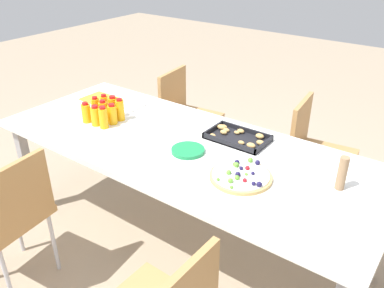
# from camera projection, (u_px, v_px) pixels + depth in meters

# --- Properties ---
(ground_plane) EXTENTS (12.00, 12.00, 0.00)m
(ground_plane) POSITION_uv_depth(u_px,v_px,m) (184.00, 239.00, 2.65)
(ground_plane) COLOR tan
(party_table) EXTENTS (2.33, 0.93, 0.73)m
(party_table) POSITION_uv_depth(u_px,v_px,m) (183.00, 152.00, 2.34)
(party_table) COLOR white
(party_table) RESTS_ON ground_plane
(chair_far_left) EXTENTS (0.44, 0.44, 0.83)m
(chair_far_left) POSITION_uv_depth(u_px,v_px,m) (185.00, 112.00, 3.28)
(chair_far_left) COLOR #B7844C
(chair_far_left) RESTS_ON ground_plane
(chair_near_left) EXTENTS (0.44, 0.44, 0.83)m
(chair_near_left) POSITION_uv_depth(u_px,v_px,m) (9.00, 212.00, 2.11)
(chair_near_left) COLOR #B7844C
(chair_near_left) RESTS_ON ground_plane
(chair_far_right) EXTENTS (0.44, 0.44, 0.83)m
(chair_far_right) POSITION_uv_depth(u_px,v_px,m) (315.00, 148.00, 2.73)
(chair_far_right) COLOR #B7844C
(chair_far_right) RESTS_ON ground_plane
(juice_bottle_0) EXTENTS (0.06, 0.06, 0.14)m
(juice_bottle_0) POSITION_uv_depth(u_px,v_px,m) (86.00, 113.00, 2.54)
(juice_bottle_0) COLOR #F9AD14
(juice_bottle_0) RESTS_ON party_table
(juice_bottle_1) EXTENTS (0.06, 0.06, 0.13)m
(juice_bottle_1) POSITION_uv_depth(u_px,v_px,m) (96.00, 116.00, 2.50)
(juice_bottle_1) COLOR #F9AE14
(juice_bottle_1) RESTS_ON party_table
(juice_bottle_2) EXTENTS (0.05, 0.05, 0.14)m
(juice_bottle_2) POSITION_uv_depth(u_px,v_px,m) (103.00, 118.00, 2.47)
(juice_bottle_2) COLOR #F9AD14
(juice_bottle_2) RESTS_ON party_table
(juice_bottle_3) EXTENTS (0.05, 0.05, 0.15)m
(juice_bottle_3) POSITION_uv_depth(u_px,v_px,m) (96.00, 108.00, 2.59)
(juice_bottle_3) COLOR #F9AC14
(juice_bottle_3) RESTS_ON party_table
(juice_bottle_4) EXTENTS (0.06, 0.06, 0.15)m
(juice_bottle_4) POSITION_uv_depth(u_px,v_px,m) (103.00, 112.00, 2.55)
(juice_bottle_4) COLOR #F8AE14
(juice_bottle_4) RESTS_ON party_table
(juice_bottle_5) EXTENTS (0.06, 0.06, 0.14)m
(juice_bottle_5) POSITION_uv_depth(u_px,v_px,m) (112.00, 114.00, 2.52)
(juice_bottle_5) COLOR #F9AF14
(juice_bottle_5) RESTS_ON party_table
(juice_bottle_6) EXTENTS (0.05, 0.05, 0.15)m
(juice_bottle_6) POSITION_uv_depth(u_px,v_px,m) (105.00, 105.00, 2.64)
(juice_bottle_6) COLOR #FAAE14
(juice_bottle_6) RESTS_ON party_table
(juice_bottle_7) EXTENTS (0.06, 0.06, 0.15)m
(juice_bottle_7) POSITION_uv_depth(u_px,v_px,m) (113.00, 107.00, 2.61)
(juice_bottle_7) COLOR #FAAD14
(juice_bottle_7) RESTS_ON party_table
(juice_bottle_8) EXTENTS (0.06, 0.06, 0.15)m
(juice_bottle_8) POSITION_uv_depth(u_px,v_px,m) (120.00, 110.00, 2.57)
(juice_bottle_8) COLOR #FAAD14
(juice_bottle_8) RESTS_ON party_table
(fruit_pizza) EXTENTS (0.31, 0.31, 0.05)m
(fruit_pizza) POSITION_uv_depth(u_px,v_px,m) (241.00, 176.00, 1.98)
(fruit_pizza) COLOR tan
(fruit_pizza) RESTS_ON party_table
(snack_tray) EXTENTS (0.36, 0.22, 0.04)m
(snack_tray) POSITION_uv_depth(u_px,v_px,m) (238.00, 137.00, 2.35)
(snack_tray) COLOR black
(snack_tray) RESTS_ON party_table
(plate_stack) EXTENTS (0.19, 0.19, 0.02)m
(plate_stack) POSITION_uv_depth(u_px,v_px,m) (188.00, 150.00, 2.22)
(plate_stack) COLOR #1E8C4C
(plate_stack) RESTS_ON party_table
(napkin_stack) EXTENTS (0.15, 0.15, 0.01)m
(napkin_stack) POSITION_uv_depth(u_px,v_px,m) (132.00, 106.00, 2.80)
(napkin_stack) COLOR white
(napkin_stack) RESTS_ON party_table
(cardboard_tube) EXTENTS (0.04, 0.04, 0.17)m
(cardboard_tube) POSITION_uv_depth(u_px,v_px,m) (342.00, 173.00, 1.87)
(cardboard_tube) COLOR #9E7A56
(cardboard_tube) RESTS_ON party_table
(paper_folder) EXTENTS (0.26, 0.20, 0.01)m
(paper_folder) POSITION_uv_depth(u_px,v_px,m) (101.00, 99.00, 2.91)
(paper_folder) COLOR yellow
(paper_folder) RESTS_ON party_table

